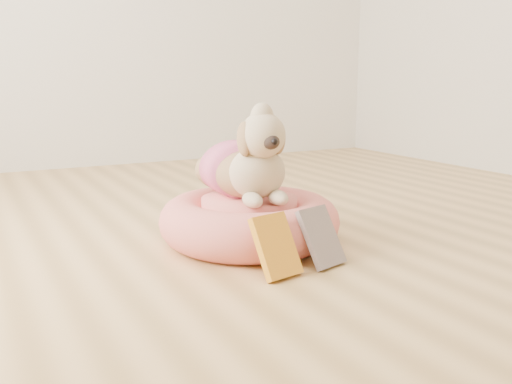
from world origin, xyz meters
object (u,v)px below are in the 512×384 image
book_yellow (276,246)px  book_white (321,237)px  pet_bed (249,221)px  dog (246,149)px

book_yellow → book_white: (0.18, 0.02, -0.00)m
pet_bed → book_yellow: 0.35m
book_white → pet_bed: bearing=89.1°
pet_bed → dog: bearing=148.4°
pet_bed → book_yellow: size_ratio=3.30×
book_yellow → dog: bearing=65.3°
book_yellow → book_white: 0.18m
pet_bed → book_yellow: book_yellow is taller
pet_bed → dog: dog is taller
pet_bed → dog: 0.26m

